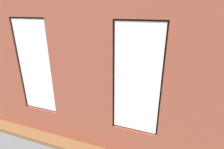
# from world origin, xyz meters

# --- Properties ---
(ground_plane) EXTENTS (6.85, 5.45, 0.10)m
(ground_plane) POSITION_xyz_m (0.00, 0.00, -0.05)
(ground_plane) COLOR brown
(brick_wall_with_windows) EXTENTS (6.25, 0.30, 3.55)m
(brick_wall_with_windows) POSITION_xyz_m (-0.00, 2.34, 1.77)
(brick_wall_with_windows) COLOR brown
(brick_wall_with_windows) RESTS_ON ground_plane
(white_wall_right) EXTENTS (0.10, 4.45, 3.55)m
(white_wall_right) POSITION_xyz_m (3.08, 0.20, 1.78)
(white_wall_right) COLOR silver
(white_wall_right) RESTS_ON ground_plane
(couch_by_window) EXTENTS (1.79, 0.87, 0.80)m
(couch_by_window) POSITION_xyz_m (0.80, 1.70, 0.33)
(couch_by_window) COLOR black
(couch_by_window) RESTS_ON ground_plane
(couch_left) EXTENTS (0.88, 1.81, 0.80)m
(couch_left) POSITION_xyz_m (-2.43, 0.38, 0.33)
(couch_left) COLOR black
(couch_left) RESTS_ON ground_plane
(coffee_table) EXTENTS (1.26, 0.86, 0.45)m
(coffee_table) POSITION_xyz_m (0.24, -0.12, 0.39)
(coffee_table) COLOR #A87547
(coffee_table) RESTS_ON ground_plane
(cup_ceramic) EXTENTS (0.08, 0.08, 0.10)m
(cup_ceramic) POSITION_xyz_m (0.62, 0.01, 0.50)
(cup_ceramic) COLOR silver
(cup_ceramic) RESTS_ON coffee_table
(candle_jar) EXTENTS (0.08, 0.08, 0.12)m
(candle_jar) POSITION_xyz_m (-0.11, -0.27, 0.51)
(candle_jar) COLOR #B7333D
(candle_jar) RESTS_ON coffee_table
(remote_silver) EXTENTS (0.10, 0.18, 0.02)m
(remote_silver) POSITION_xyz_m (0.15, 0.01, 0.46)
(remote_silver) COLOR #B2B2B7
(remote_silver) RESTS_ON coffee_table
(remote_black) EXTENTS (0.18, 0.08, 0.02)m
(remote_black) POSITION_xyz_m (0.40, -0.22, 0.46)
(remote_black) COLOR black
(remote_black) RESTS_ON coffee_table
(remote_gray) EXTENTS (0.18, 0.11, 0.02)m
(remote_gray) POSITION_xyz_m (0.24, -0.12, 0.46)
(remote_gray) COLOR #59595B
(remote_gray) RESTS_ON coffee_table
(media_console) EXTENTS (1.03, 0.42, 0.60)m
(media_console) POSITION_xyz_m (2.78, -0.47, 0.30)
(media_console) COLOR black
(media_console) RESTS_ON ground_plane
(tv_flatscreen) EXTENTS (1.06, 0.20, 0.73)m
(tv_flatscreen) POSITION_xyz_m (2.78, -0.47, 0.97)
(tv_flatscreen) COLOR black
(tv_flatscreen) RESTS_ON media_console
(papasan_chair) EXTENTS (1.06, 1.06, 0.68)m
(papasan_chair) POSITION_xyz_m (0.32, -1.44, 0.44)
(papasan_chair) COLOR olive
(papasan_chair) RESTS_ON ground_plane
(potted_plant_corner_far_left) EXTENTS (0.58, 0.58, 0.81)m
(potted_plant_corner_far_left) POSITION_xyz_m (-2.58, 1.80, 0.54)
(potted_plant_corner_far_left) COLOR gray
(potted_plant_corner_far_left) RESTS_ON ground_plane
(potted_plant_between_couches) EXTENTS (0.50, 0.50, 0.88)m
(potted_plant_between_couches) POSITION_xyz_m (-0.55, 1.65, 0.56)
(potted_plant_between_couches) COLOR brown
(potted_plant_between_couches) RESTS_ON ground_plane
(potted_plant_by_left_couch) EXTENTS (0.34, 0.34, 0.60)m
(potted_plant_by_left_couch) POSITION_xyz_m (-2.03, -0.98, 0.42)
(potted_plant_by_left_couch) COLOR beige
(potted_plant_by_left_couch) RESTS_ON ground_plane
(potted_plant_mid_room_small) EXTENTS (0.46, 0.46, 0.77)m
(potted_plant_mid_room_small) POSITION_xyz_m (-0.78, -0.95, 0.53)
(potted_plant_mid_room_small) COLOR beige
(potted_plant_mid_room_small) RESTS_ON ground_plane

